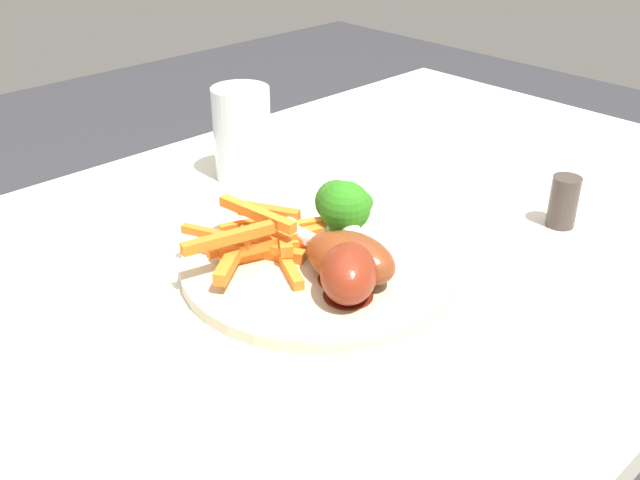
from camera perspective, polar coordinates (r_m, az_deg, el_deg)
name	(u,v)px	position (r m, az deg, el deg)	size (l,w,h in m)	color
dining_table	(339,328)	(0.80, 1.50, -6.94)	(1.11, 0.69, 0.71)	silver
dinner_plate	(320,264)	(0.69, 0.00, -1.89)	(0.26, 0.26, 0.01)	beige
broccoli_floret_front	(341,204)	(0.71, 1.66, 2.84)	(0.04, 0.05, 0.06)	#7EB647
broccoli_floret_middle	(345,208)	(0.70, 1.98, 2.54)	(0.05, 0.05, 0.06)	#8DAD5B
carrot_fries_pile	(261,239)	(0.68, -4.65, 0.05)	(0.15, 0.13, 0.04)	orange
chicken_drumstick_near	(351,256)	(0.65, 2.49, -1.28)	(0.05, 0.14, 0.04)	#57210F
chicken_drumstick_far	(338,258)	(0.65, 1.42, -1.43)	(0.06, 0.14, 0.04)	#5D210D
chicken_drumstick_extra	(349,271)	(0.62, 2.28, -2.41)	(0.11, 0.11, 0.05)	#59180D
fork	(441,160)	(0.94, 9.52, 6.22)	(0.19, 0.01, 0.01)	silver
water_glass	(242,133)	(0.87, -6.13, 8.34)	(0.07, 0.07, 0.11)	silver
pepper_shaker	(564,202)	(0.80, 18.59, 2.88)	(0.03, 0.03, 0.06)	#423833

